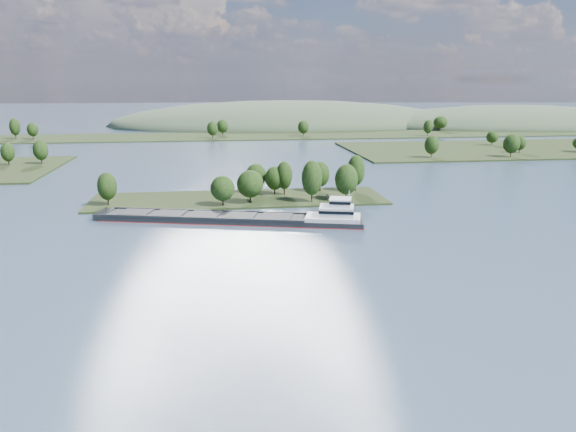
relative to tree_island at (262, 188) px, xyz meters
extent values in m
plane|color=#384862|center=(-8.07, -58.97, -4.19)|extent=(1800.00, 1800.00, 0.00)
cube|color=black|center=(-8.07, 1.03, -4.19)|extent=(100.00, 30.00, 1.20)
cylinder|color=black|center=(15.83, -8.05, -1.32)|extent=(0.50, 0.50, 4.54)
ellipsoid|color=black|center=(15.83, -8.05, 4.46)|extent=(7.00, 7.00, 11.68)
cylinder|color=black|center=(-1.26, 10.54, -1.88)|extent=(0.50, 0.50, 3.42)
ellipsoid|color=black|center=(-1.26, 10.54, 2.48)|extent=(7.50, 7.50, 8.81)
cylinder|color=black|center=(-4.57, -6.67, -1.82)|extent=(0.50, 0.50, 3.54)
ellipsoid|color=black|center=(-4.57, -6.67, 2.68)|extent=(8.83, 8.83, 9.10)
cylinder|color=black|center=(4.97, 6.05, -1.96)|extent=(0.50, 0.50, 3.26)
ellipsoid|color=black|center=(4.97, 6.05, 2.18)|extent=(6.91, 6.91, 8.38)
cylinder|color=black|center=(-13.70, -9.95, -1.99)|extent=(0.50, 0.50, 3.19)
ellipsoid|color=black|center=(-13.70, -9.95, 2.07)|extent=(7.82, 7.82, 8.21)
cylinder|color=black|center=(-50.53, -4.51, -1.82)|extent=(0.50, 0.50, 3.53)
ellipsoid|color=black|center=(-50.53, -4.51, 2.67)|extent=(6.28, 6.28, 9.08)
cylinder|color=black|center=(8.28, 4.99, -1.64)|extent=(0.50, 0.50, 3.89)
ellipsoid|color=black|center=(8.28, 4.99, 3.30)|extent=(5.81, 5.81, 10.00)
cylinder|color=black|center=(34.78, 7.47, -1.41)|extent=(0.50, 0.50, 4.36)
ellipsoid|color=black|center=(34.78, 7.47, 4.13)|extent=(6.56, 6.56, 11.20)
cylinder|color=black|center=(27.71, -7.20, -1.58)|extent=(0.50, 0.50, 4.02)
ellipsoid|color=black|center=(27.71, -7.20, 3.53)|extent=(7.87, 7.87, 10.34)
cylinder|color=black|center=(21.91, 8.97, -1.81)|extent=(0.50, 0.50, 3.56)
ellipsoid|color=black|center=(21.91, 8.97, 2.72)|extent=(6.89, 6.89, 9.15)
cylinder|color=black|center=(-97.74, 92.33, -1.51)|extent=(0.50, 0.50, 3.75)
ellipsoid|color=black|center=(-97.74, 92.33, 3.25)|extent=(7.08, 7.08, 9.64)
cylinder|color=black|center=(-111.92, 89.99, -1.65)|extent=(0.50, 0.50, 3.49)
ellipsoid|color=black|center=(-111.92, 89.99, 2.79)|extent=(6.23, 6.23, 8.96)
cylinder|color=black|center=(95.81, 88.57, -1.50)|extent=(0.50, 0.50, 3.77)
ellipsoid|color=black|center=(95.81, 88.57, 3.30)|extent=(7.48, 7.48, 9.70)
cylinder|color=black|center=(138.04, 85.60, -1.41)|extent=(0.50, 0.50, 3.96)
ellipsoid|color=black|center=(138.04, 85.60, 3.62)|extent=(8.70, 8.70, 10.17)
cylinder|color=black|center=(151.43, 100.66, -1.85)|extent=(0.50, 0.50, 3.07)
ellipsoid|color=black|center=(151.43, 100.66, 2.05)|extent=(6.41, 6.41, 7.89)
cylinder|color=black|center=(154.63, 138.12, -1.96)|extent=(0.50, 0.50, 2.86)
ellipsoid|color=black|center=(154.63, 138.12, 1.69)|extent=(7.30, 7.30, 7.37)
cube|color=black|center=(-8.07, 221.03, -4.19)|extent=(900.00, 60.00, 1.20)
cylinder|color=black|center=(-149.62, 219.18, -1.30)|extent=(0.50, 0.50, 4.59)
ellipsoid|color=black|center=(-149.62, 219.18, 4.54)|extent=(7.02, 7.02, 11.80)
cylinder|color=black|center=(137.75, 200.50, -1.69)|extent=(0.50, 0.50, 3.79)
ellipsoid|color=black|center=(137.75, 200.50, 3.13)|extent=(6.69, 6.69, 9.75)
cylinder|color=black|center=(-8.55, 225.57, -1.74)|extent=(0.50, 0.50, 3.70)
ellipsoid|color=black|center=(-8.55, 225.57, 2.97)|extent=(8.22, 8.22, 9.52)
cylinder|color=black|center=(162.29, 237.57, -1.68)|extent=(0.50, 0.50, 3.81)
ellipsoid|color=black|center=(162.29, 237.57, 3.16)|extent=(10.94, 10.94, 9.80)
cylinder|color=black|center=(-137.06, 215.25, -1.75)|extent=(0.50, 0.50, 3.68)
ellipsoid|color=black|center=(-137.06, 215.25, 2.94)|extent=(7.34, 7.34, 9.47)
cylinder|color=black|center=(48.74, 211.64, -1.77)|extent=(0.50, 0.50, 3.64)
ellipsoid|color=black|center=(48.74, 211.64, 2.85)|extent=(7.91, 7.91, 9.35)
cylinder|color=black|center=(-15.89, 203.98, -1.67)|extent=(0.50, 0.50, 3.83)
ellipsoid|color=black|center=(-15.89, 203.98, 3.20)|extent=(7.37, 7.37, 9.85)
ellipsoid|color=#3C4D35|center=(251.93, 291.03, -4.19)|extent=(260.00, 140.00, 36.00)
ellipsoid|color=#3C4D35|center=(51.93, 321.03, -4.19)|extent=(320.00, 160.00, 44.00)
cube|color=black|center=(-11.85, -29.12, -3.71)|extent=(76.65, 28.99, 2.11)
cube|color=#A11811|center=(-11.85, -29.12, -4.14)|extent=(76.88, 29.23, 0.24)
cube|color=black|center=(-18.06, -22.60, -2.37)|extent=(57.59, 15.65, 0.77)
cube|color=black|center=(-20.48, -31.69, -2.37)|extent=(57.59, 15.65, 0.77)
cube|color=black|center=(-19.27, -27.15, -2.51)|extent=(57.86, 23.13, 0.29)
cube|color=black|center=(-39.67, -21.72, -2.22)|extent=(10.37, 9.82, 0.34)
cube|color=black|center=(-29.47, -24.44, -2.22)|extent=(10.37, 9.82, 0.34)
cube|color=black|center=(-19.27, -27.15, -2.22)|extent=(10.37, 9.82, 0.34)
cube|color=black|center=(-9.07, -29.86, -2.22)|extent=(10.37, 9.82, 0.34)
cube|color=black|center=(1.13, -32.57, -2.22)|extent=(10.37, 9.82, 0.34)
cube|color=black|center=(-49.40, -19.14, -3.33)|extent=(5.00, 9.09, 1.92)
cylinder|color=black|center=(-48.48, -19.38, -1.98)|extent=(0.28, 0.28, 2.11)
cube|color=silver|center=(16.90, -36.76, -2.08)|extent=(17.20, 12.85, 1.15)
cube|color=silver|center=(17.82, -37.01, -0.16)|extent=(11.24, 9.88, 2.88)
cube|color=black|center=(17.82, -37.01, 0.22)|extent=(11.48, 10.12, 0.86)
cube|color=silver|center=(18.75, -37.25, 2.34)|extent=(7.04, 7.04, 2.11)
cube|color=black|center=(18.75, -37.25, 2.72)|extent=(7.28, 7.28, 0.77)
cube|color=silver|center=(18.75, -37.25, 3.49)|extent=(7.51, 7.51, 0.19)
cylinder|color=silver|center=(21.07, -37.87, 4.64)|extent=(0.23, 0.23, 2.49)
cylinder|color=black|center=(15.78, -33.49, 3.68)|extent=(0.59, 0.59, 1.15)
camera|label=1|loc=(-16.64, -188.29, 36.16)|focal=35.00mm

